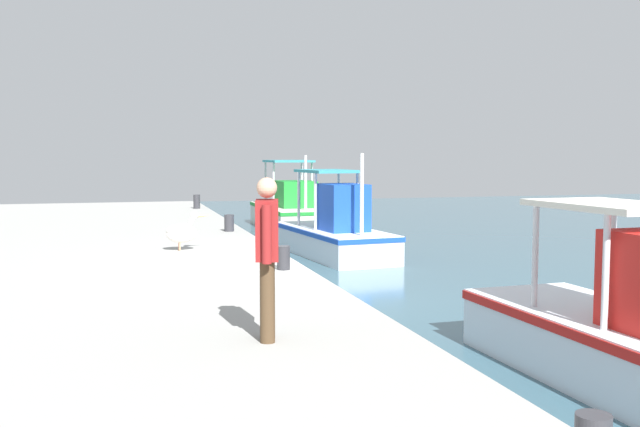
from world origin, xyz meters
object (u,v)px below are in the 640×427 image
fisherman_standing (267,250)px  mooring_bollard_second (229,223)px  pelican (181,232)px  fishing_boat_second (335,233)px  fishing_boat_third (639,338)px  fishing_boat_nearest (292,212)px  mooring_bollard_third (283,258)px  mooring_bollard_nearest (197,202)px

fisherman_standing → mooring_bollard_second: fisherman_standing is taller
pelican → fisherman_standing: 7.64m
fishing_boat_second → fishing_boat_third: size_ratio=1.02×
fishing_boat_nearest → fisherman_standing: 19.15m
fishing_boat_nearest → pelican: size_ratio=6.11×
fishing_boat_nearest → fisherman_standing: size_ratio=3.31×
fisherman_standing → fishing_boat_nearest: bearing=165.9°
fishing_boat_second → fishing_boat_third: fishing_boat_third is taller
fisherman_standing → mooring_bollard_third: bearing=165.3°
pelican → mooring_bollard_nearest: size_ratio=1.83×
mooring_bollard_nearest → fishing_boat_third: bearing=9.0°
fishing_boat_second → mooring_bollard_nearest: 8.55m
fishing_boat_second → fishing_boat_third: bearing=0.9°
pelican → mooring_bollard_second: pelican is taller
pelican → fisherman_standing: size_ratio=0.54×
fishing_boat_second → mooring_bollard_second: (0.23, -2.97, 0.37)m
fisherman_standing → mooring_bollard_nearest: (-19.32, 1.21, -0.72)m
fishing_boat_third → mooring_bollard_third: bearing=-148.4°
fishing_boat_third → pelican: 9.37m
fishing_boat_second → fishing_boat_third: 11.83m
mooring_bollard_third → fishing_boat_nearest: bearing=166.1°
fishing_boat_second → pelican: (3.71, -4.47, 0.55)m
pelican → mooring_bollard_second: 3.80m
fishing_boat_second → fisherman_standing: fishing_boat_second is taller
mooring_bollard_nearest → mooring_bollard_second: (8.24, 0.00, -0.04)m
fishing_boat_nearest → fishing_boat_third: size_ratio=1.15×
fisherman_standing → mooring_bollard_second: bearing=173.8°
fisherman_standing → mooring_bollard_third: 4.83m
pelican → mooring_bollard_third: (3.00, 1.51, -0.19)m
fishing_boat_third → mooring_bollard_second: (-11.59, -3.14, 0.37)m
fishing_boat_third → mooring_bollard_second: fishing_boat_third is taller
pelican → mooring_bollard_nearest: 11.81m
fishing_boat_nearest → mooring_bollard_nearest: size_ratio=11.19×
pelican → mooring_bollard_second: bearing=156.6°
fishing_boat_nearest → fishing_boat_second: size_ratio=1.13×
fishing_boat_second → mooring_bollard_nearest: (-8.00, -2.97, 0.41)m
fisherman_standing → fishing_boat_second: bearing=159.7°
mooring_bollard_nearest → fisherman_standing: bearing=-3.6°
fishing_boat_third → mooring_bollard_nearest: size_ratio=9.74×
fishing_boat_second → mooring_bollard_third: bearing=-23.8°
fishing_boat_second → mooring_bollard_nearest: size_ratio=9.93×
mooring_bollard_third → mooring_bollard_second: bearing=180.0°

